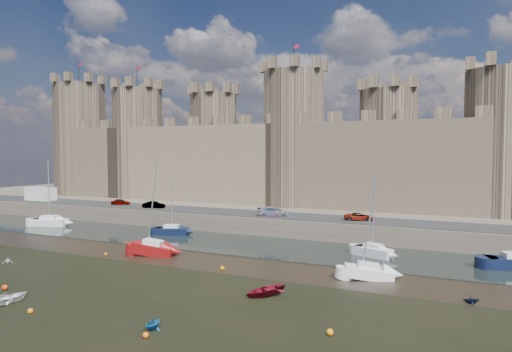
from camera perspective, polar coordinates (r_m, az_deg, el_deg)
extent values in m
plane|color=black|center=(41.75, -22.65, -13.47)|extent=(160.00, 160.00, 0.00)
cube|color=black|center=(60.05, -5.29, -8.18)|extent=(160.00, 12.00, 0.08)
cube|color=#4C443A|center=(92.39, 6.07, -3.49)|extent=(160.00, 60.00, 2.50)
cube|color=black|center=(68.35, -1.05, -4.67)|extent=(160.00, 7.00, 0.10)
cube|color=#42382B|center=(80.57, 3.32, 1.45)|extent=(100.00, 9.00, 14.00)
cylinder|color=#42382B|center=(107.97, -21.13, 4.30)|extent=(11.00, 11.00, 24.00)
cylinder|color=black|center=(109.32, -21.28, 11.92)|extent=(0.10, 0.10, 5.00)
cube|color=maroon|center=(109.26, -21.11, 12.88)|extent=(1.00, 0.03, 0.60)
cylinder|color=#42382B|center=(97.06, -14.55, 3.98)|extent=(10.00, 10.00, 22.00)
cylinder|color=black|center=(98.25, -14.66, 11.88)|extent=(0.10, 0.10, 5.00)
cube|color=maroon|center=(98.23, -14.44, 12.95)|extent=(1.00, 0.03, 0.60)
cylinder|color=#42382B|center=(86.71, -5.31, 3.53)|extent=(9.00, 9.00, 20.00)
cylinder|color=#42382B|center=(79.86, 4.67, 4.66)|extent=(11.00, 11.00, 23.00)
cylinder|color=black|center=(81.48, 4.72, 14.55)|extent=(0.10, 0.10, 5.00)
cube|color=maroon|center=(81.69, 5.06, 15.81)|extent=(1.00, 0.03, 0.60)
cylinder|color=#42382B|center=(75.76, 16.10, 3.13)|extent=(9.00, 9.00, 19.00)
cylinder|color=#42382B|center=(74.96, 28.31, 3.66)|extent=(10.00, 10.00, 21.00)
imported|color=gray|center=(82.40, -16.55, -3.14)|extent=(3.41, 2.13, 1.08)
imported|color=gray|center=(76.12, -12.66, -3.55)|extent=(3.78, 2.25, 1.18)
imported|color=gray|center=(65.30, 2.27, -4.49)|extent=(4.96, 3.19, 1.34)
imported|color=gray|center=(62.60, 12.75, -5.00)|extent=(4.27, 3.01, 1.08)
cube|color=silver|center=(95.05, -25.33, -2.05)|extent=(5.94, 2.53, 2.56)
cube|color=silver|center=(79.04, -24.40, -5.29)|extent=(5.92, 3.81, 1.13)
cube|color=silver|center=(78.93, -24.42, -4.70)|extent=(2.81, 2.21, 0.51)
cylinder|color=silver|center=(78.49, -24.49, -1.55)|extent=(0.14, 0.14, 9.21)
cube|color=black|center=(65.48, -10.49, -6.81)|extent=(4.87, 3.11, 0.99)
cube|color=silver|center=(65.37, -10.49, -6.18)|extent=(2.31, 1.81, 0.45)
cylinder|color=silver|center=(64.87, -10.53, -2.84)|extent=(0.14, 0.14, 8.11)
cube|color=silver|center=(52.96, 14.41, -9.19)|extent=(4.54, 2.97, 0.99)
cube|color=silver|center=(52.82, 14.42, -8.42)|extent=(2.16, 1.71, 0.45)
cylinder|color=silver|center=(52.20, 14.48, -4.28)|extent=(0.14, 0.14, 8.13)
cube|color=maroon|center=(53.53, -12.72, -9.01)|extent=(5.05, 2.89, 1.21)
cube|color=silver|center=(53.35, -12.73, -8.08)|extent=(2.35, 1.74, 0.55)
cylinder|color=silver|center=(52.66, -12.78, -3.08)|extent=(0.14, 0.14, 9.91)
cube|color=white|center=(44.12, 13.90, -11.74)|extent=(4.71, 3.11, 1.03)
cube|color=silver|center=(43.94, 13.91, -10.79)|extent=(2.24, 1.79, 0.47)
cylinder|color=silver|center=(43.17, 13.98, -5.65)|extent=(0.14, 0.14, 8.44)
imported|color=white|center=(41.36, -28.46, -13.28)|extent=(2.40, 3.30, 0.67)
imported|color=silver|center=(55.08, -28.64, -9.27)|extent=(1.57, 1.52, 0.63)
imported|color=maroon|center=(38.21, 1.03, -14.23)|extent=(4.01, 4.22, 0.71)
imported|color=#134E86|center=(32.23, -12.70, -17.55)|extent=(1.35, 1.55, 0.79)
imported|color=black|center=(40.01, 25.30, -13.80)|extent=(1.20, 1.05, 0.61)
sphere|color=red|center=(44.96, -28.91, -12.11)|extent=(0.48, 0.48, 0.48)
sphere|color=orange|center=(54.74, -18.28, -9.26)|extent=(0.37, 0.37, 0.37)
sphere|color=#FD600B|center=(31.07, -13.62, -18.76)|extent=(0.40, 0.40, 0.40)
sphere|color=orange|center=(45.99, -4.24, -11.42)|extent=(0.46, 0.46, 0.46)
sphere|color=orange|center=(38.00, -26.37, -14.89)|extent=(0.40, 0.40, 0.40)
sphere|color=orange|center=(30.98, 9.23, -18.72)|extent=(0.45, 0.45, 0.45)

